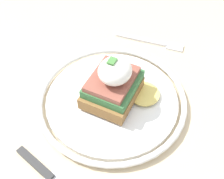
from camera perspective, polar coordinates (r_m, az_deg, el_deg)
dining_table at (r=0.63m, az=-1.24°, el=-6.02°), size 0.96×0.80×0.73m
plate at (r=0.51m, az=0.00°, el=-1.99°), size 0.27×0.27×0.02m
sandwich at (r=0.48m, az=0.33°, el=1.15°), size 0.11×0.12×0.09m
fork at (r=0.63m, az=8.28°, el=9.50°), size 0.03×0.15×0.00m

